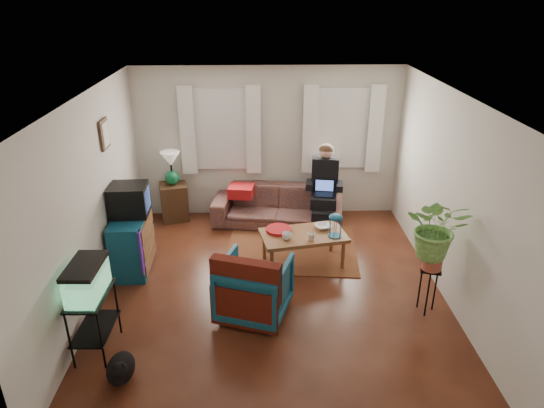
{
  "coord_description": "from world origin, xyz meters",
  "views": [
    {
      "loc": [
        -0.18,
        -5.48,
        3.75
      ],
      "look_at": [
        0.0,
        0.4,
        1.1
      ],
      "focal_mm": 32.0,
      "sensor_mm": 36.0,
      "label": 1
    }
  ],
  "objects_px": {
    "sofa": "(278,200)",
    "plant_stand": "(428,290)",
    "side_table": "(174,202)",
    "dresser": "(132,243)",
    "coffee_table": "(303,249)",
    "aquarium_stand": "(95,323)",
    "armchair": "(254,285)"
  },
  "relations": [
    {
      "from": "sofa",
      "to": "plant_stand",
      "type": "relative_size",
      "value": 3.47
    },
    {
      "from": "side_table",
      "to": "plant_stand",
      "type": "bearing_deg",
      "value": -38.09
    },
    {
      "from": "plant_stand",
      "to": "dresser",
      "type": "bearing_deg",
      "value": 163.63
    },
    {
      "from": "coffee_table",
      "to": "plant_stand",
      "type": "height_order",
      "value": "plant_stand"
    },
    {
      "from": "aquarium_stand",
      "to": "coffee_table",
      "type": "height_order",
      "value": "aquarium_stand"
    },
    {
      "from": "coffee_table",
      "to": "plant_stand",
      "type": "distance_m",
      "value": 1.87
    },
    {
      "from": "sofa",
      "to": "armchair",
      "type": "height_order",
      "value": "sofa"
    },
    {
      "from": "sofa",
      "to": "armchair",
      "type": "bearing_deg",
      "value": -89.36
    },
    {
      "from": "side_table",
      "to": "plant_stand",
      "type": "height_order",
      "value": "side_table"
    },
    {
      "from": "sofa",
      "to": "aquarium_stand",
      "type": "height_order",
      "value": "sofa"
    },
    {
      "from": "side_table",
      "to": "sofa",
      "type": "bearing_deg",
      "value": -7.37
    },
    {
      "from": "sofa",
      "to": "dresser",
      "type": "height_order",
      "value": "sofa"
    },
    {
      "from": "dresser",
      "to": "armchair",
      "type": "distance_m",
      "value": 2.08
    },
    {
      "from": "side_table",
      "to": "dresser",
      "type": "distance_m",
      "value": 1.68
    },
    {
      "from": "sofa",
      "to": "side_table",
      "type": "xyz_separation_m",
      "value": [
        -1.8,
        0.23,
        -0.1
      ]
    },
    {
      "from": "aquarium_stand",
      "to": "coffee_table",
      "type": "distance_m",
      "value": 3.04
    },
    {
      "from": "armchair",
      "to": "coffee_table",
      "type": "distance_m",
      "value": 1.37
    },
    {
      "from": "dresser",
      "to": "side_table",
      "type": "bearing_deg",
      "value": 76.39
    },
    {
      "from": "plant_stand",
      "to": "sofa",
      "type": "bearing_deg",
      "value": 124.57
    },
    {
      "from": "dresser",
      "to": "armchair",
      "type": "bearing_deg",
      "value": -34.71
    },
    {
      "from": "side_table",
      "to": "armchair",
      "type": "xyz_separation_m",
      "value": [
        1.41,
        -2.77,
        0.09
      ]
    },
    {
      "from": "side_table",
      "to": "coffee_table",
      "type": "distance_m",
      "value": 2.65
    },
    {
      "from": "armchair",
      "to": "side_table",
      "type": "bearing_deg",
      "value": -44.57
    },
    {
      "from": "dresser",
      "to": "armchair",
      "type": "relative_size",
      "value": 1.11
    },
    {
      "from": "dresser",
      "to": "aquarium_stand",
      "type": "bearing_deg",
      "value": -92.24
    },
    {
      "from": "aquarium_stand",
      "to": "plant_stand",
      "type": "xyz_separation_m",
      "value": [
        3.9,
        0.6,
        -0.06
      ]
    },
    {
      "from": "sofa",
      "to": "side_table",
      "type": "height_order",
      "value": "sofa"
    },
    {
      "from": "aquarium_stand",
      "to": "coffee_table",
      "type": "bearing_deg",
      "value": 37.65
    },
    {
      "from": "coffee_table",
      "to": "plant_stand",
      "type": "xyz_separation_m",
      "value": [
        1.44,
        -1.18,
        0.06
      ]
    },
    {
      "from": "side_table",
      "to": "dresser",
      "type": "xyz_separation_m",
      "value": [
        -0.34,
        -1.64,
        0.09
      ]
    },
    {
      "from": "dresser",
      "to": "aquarium_stand",
      "type": "relative_size",
      "value": 1.23
    },
    {
      "from": "sofa",
      "to": "aquarium_stand",
      "type": "relative_size",
      "value": 2.93
    }
  ]
}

